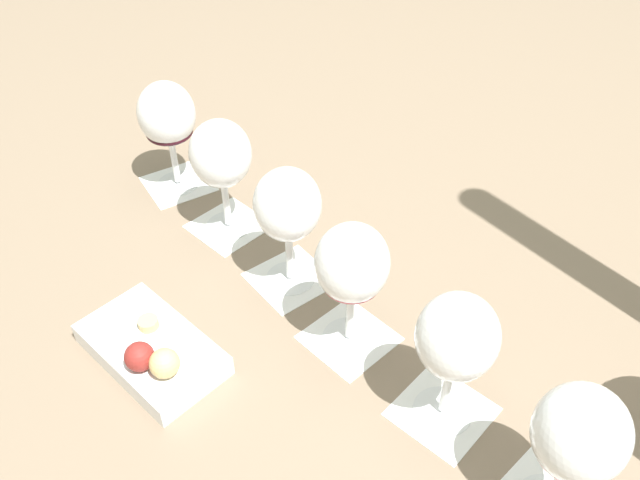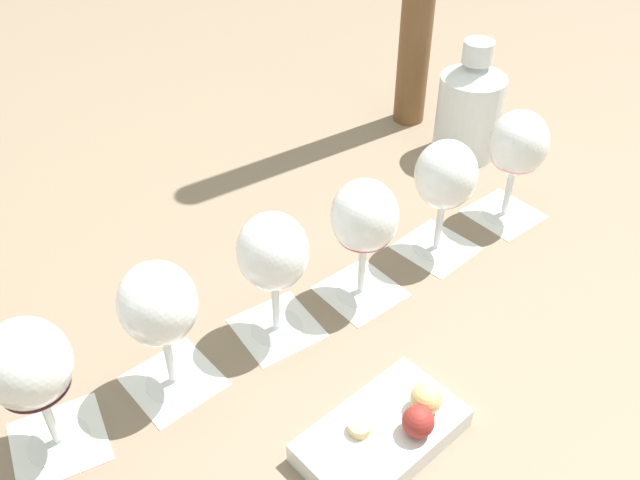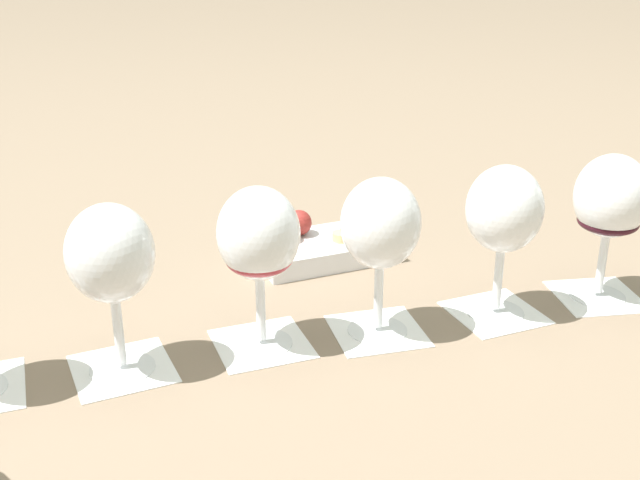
% 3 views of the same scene
% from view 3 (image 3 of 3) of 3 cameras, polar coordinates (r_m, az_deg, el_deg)
% --- Properties ---
extents(ground_plane, '(8.00, 8.00, 0.00)m').
position_cam_3_polar(ground_plane, '(0.86, 0.09, -7.01)').
color(ground_plane, '#7F6B56').
extents(tasting_card_1, '(0.13, 0.13, 0.00)m').
position_cam_3_polar(tasting_card_1, '(0.83, -13.86, -8.85)').
color(tasting_card_1, white).
rests_on(tasting_card_1, ground_plane).
extents(tasting_card_2, '(0.13, 0.13, 0.00)m').
position_cam_3_polar(tasting_card_2, '(0.86, -4.16, -7.35)').
color(tasting_card_2, white).
rests_on(tasting_card_2, ground_plane).
extents(tasting_card_3, '(0.12, 0.12, 0.00)m').
position_cam_3_polar(tasting_card_3, '(0.88, 4.10, -6.44)').
color(tasting_card_3, white).
rests_on(tasting_card_3, ground_plane).
extents(tasting_card_4, '(0.13, 0.13, 0.00)m').
position_cam_3_polar(tasting_card_4, '(0.94, 12.34, -5.05)').
color(tasting_card_4, white).
rests_on(tasting_card_4, ground_plane).
extents(tasting_card_5, '(0.11, 0.11, 0.00)m').
position_cam_3_polar(tasting_card_5, '(1.01, 19.10, -3.78)').
color(tasting_card_5, white).
rests_on(tasting_card_5, ground_plane).
extents(wine_glass_1, '(0.08, 0.08, 0.17)m').
position_cam_3_polar(wine_glass_1, '(0.78, -14.65, -1.47)').
color(wine_glass_1, white).
rests_on(wine_glass_1, tasting_card_1).
extents(wine_glass_2, '(0.08, 0.08, 0.17)m').
position_cam_3_polar(wine_glass_2, '(0.80, -4.39, -0.08)').
color(wine_glass_2, white).
rests_on(wine_glass_2, tasting_card_2).
extents(wine_glass_3, '(0.08, 0.08, 0.17)m').
position_cam_3_polar(wine_glass_3, '(0.83, 4.32, 0.67)').
color(wine_glass_3, white).
rests_on(wine_glass_3, tasting_card_3).
extents(wine_glass_4, '(0.08, 0.08, 0.17)m').
position_cam_3_polar(wine_glass_4, '(0.89, 12.95, 1.67)').
color(wine_glass_4, white).
rests_on(wine_glass_4, tasting_card_4).
extents(wine_glass_5, '(0.08, 0.08, 0.17)m').
position_cam_3_polar(wine_glass_5, '(0.96, 19.97, 2.50)').
color(wine_glass_5, white).
rests_on(wine_glass_5, tasting_card_5).
extents(snack_dish, '(0.20, 0.17, 0.06)m').
position_cam_3_polar(snack_dish, '(1.05, -0.06, -0.41)').
color(snack_dish, silver).
rests_on(snack_dish, ground_plane).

